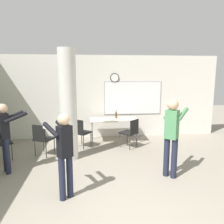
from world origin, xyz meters
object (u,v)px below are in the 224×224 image
(person_playing_side, at_px, (172,132))
(chair_table_right, at_px, (131,131))
(person_playing_front, at_px, (64,149))
(chair_table_left, at_px, (81,131))
(folding_table, at_px, (114,121))
(chair_near_pillar, at_px, (43,137))
(person_watching_back, at_px, (6,133))
(bottle_on_table, at_px, (116,115))

(person_playing_side, bearing_deg, chair_table_right, 104.97)
(chair_table_right, height_order, person_playing_front, person_playing_front)
(chair_table_left, height_order, person_playing_front, person_playing_front)
(folding_table, xyz_separation_m, person_playing_front, (-1.22, -3.22, 0.21))
(folding_table, bearing_deg, chair_table_left, -153.31)
(folding_table, height_order, chair_near_pillar, chair_near_pillar)
(person_playing_side, bearing_deg, folding_table, 109.74)
(chair_near_pillar, distance_m, person_watching_back, 1.18)
(chair_table_left, relative_size, person_watching_back, 0.56)
(folding_table, bearing_deg, person_playing_side, -70.26)
(chair_table_left, height_order, person_watching_back, person_watching_back)
(folding_table, relative_size, chair_table_right, 1.76)
(chair_table_left, distance_m, person_playing_side, 2.91)
(folding_table, distance_m, chair_table_left, 1.18)
(folding_table, xyz_separation_m, person_watching_back, (-2.60, -2.05, 0.23))
(chair_near_pillar, bearing_deg, chair_table_right, 9.06)
(folding_table, xyz_separation_m, bottle_on_table, (0.09, 0.10, 0.16))
(person_playing_front, bearing_deg, folding_table, 69.30)
(chair_near_pillar, xyz_separation_m, chair_table_right, (2.46, 0.39, 0.00))
(person_playing_front, bearing_deg, chair_table_right, 56.99)
(bottle_on_table, xyz_separation_m, chair_near_pillar, (-2.12, -1.19, -0.34))
(folding_table, distance_m, chair_table_right, 0.83)
(bottle_on_table, relative_size, chair_table_left, 0.32)
(bottle_on_table, xyz_separation_m, chair_table_left, (-1.13, -0.63, -0.34))
(person_playing_side, bearing_deg, person_playing_front, -164.03)
(chair_table_left, bearing_deg, folding_table, 26.69)
(person_watching_back, bearing_deg, bottle_on_table, 38.64)
(bottle_on_table, bearing_deg, person_playing_front, -111.45)
(bottle_on_table, height_order, chair_table_left, bottle_on_table)
(folding_table, height_order, person_watching_back, person_watching_back)
(chair_near_pillar, bearing_deg, person_watching_back, -120.48)
(chair_table_right, bearing_deg, bottle_on_table, 112.69)
(person_watching_back, bearing_deg, chair_near_pillar, 59.52)
(person_playing_front, relative_size, person_watching_back, 0.99)
(folding_table, xyz_separation_m, chair_table_right, (0.42, -0.69, -0.18))
(chair_table_left, height_order, chair_near_pillar, same)
(person_playing_side, distance_m, person_watching_back, 3.58)
(chair_table_right, height_order, person_playing_side, person_playing_side)
(person_playing_side, bearing_deg, chair_table_left, 133.57)
(person_watching_back, bearing_deg, person_playing_side, -8.96)
(chair_table_right, relative_size, person_playing_side, 0.52)
(chair_table_left, height_order, chair_table_right, same)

